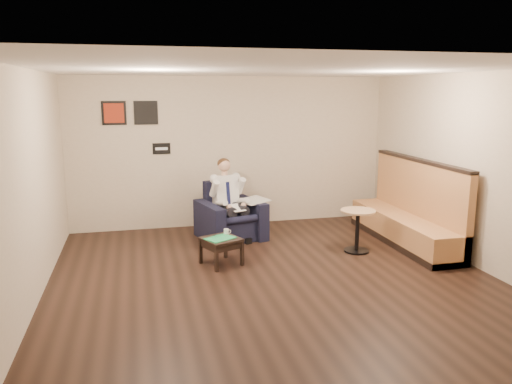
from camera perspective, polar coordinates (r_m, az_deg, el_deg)
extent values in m
plane|color=black|center=(6.95, 2.05, -9.88)|extent=(6.00, 6.00, 0.00)
cube|color=beige|center=(9.46, -2.83, 4.59)|extent=(6.00, 0.02, 2.80)
cube|color=beige|center=(3.85, 14.46, -5.96)|extent=(6.00, 0.02, 2.80)
cube|color=beige|center=(6.45, -24.46, 0.34)|extent=(0.02, 6.00, 2.80)
cube|color=beige|center=(7.93, 23.52, 2.32)|extent=(0.02, 6.00, 2.80)
cube|color=white|center=(6.48, 2.23, 13.85)|extent=(6.00, 6.00, 0.02)
cube|color=black|center=(9.28, -10.75, 4.89)|extent=(0.32, 0.02, 0.20)
cube|color=#A02A13|center=(9.23, -15.92, 8.67)|extent=(0.42, 0.03, 0.42)
cube|color=black|center=(9.22, -12.47, 8.84)|extent=(0.42, 0.03, 0.42)
cube|color=black|center=(8.67, -2.92, -2.21)|extent=(1.22, 1.22, 0.96)
cube|color=white|center=(8.44, -2.26, -1.81)|extent=(0.31, 0.37, 0.01)
cube|color=silver|center=(8.72, -0.25, -0.95)|extent=(0.56, 0.63, 0.01)
cube|color=black|center=(7.44, -4.00, -6.77)|extent=(0.65, 0.65, 0.41)
cube|color=#22AA5B|center=(7.35, -4.13, -5.30)|extent=(0.50, 0.46, 0.01)
cylinder|color=white|center=(7.54, -3.43, -4.56)|extent=(0.10, 0.10, 0.09)
cube|color=black|center=(7.52, -4.33, -4.92)|extent=(0.14, 0.09, 0.01)
cube|color=#B17744|center=(8.72, 16.66, -1.14)|extent=(0.65, 2.73, 1.40)
cylinder|color=tan|center=(8.13, 11.50, -4.37)|extent=(0.71, 0.71, 0.68)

